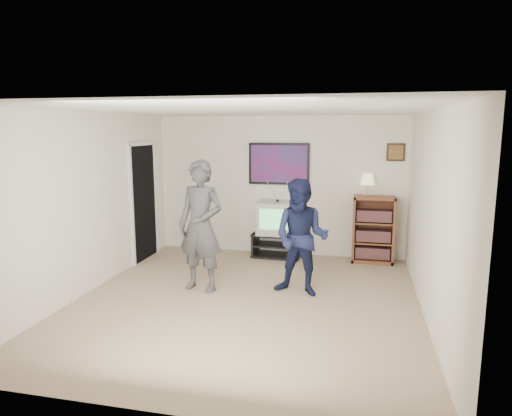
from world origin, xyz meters
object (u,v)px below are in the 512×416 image
at_px(crt_television, 278,218).
at_px(person_tall, 201,226).
at_px(person_short, 301,238).
at_px(bookshelf, 373,230).
at_px(media_stand, 277,245).

distance_m(crt_television, person_tall, 2.06).
relative_size(crt_television, person_short, 0.42).
height_order(bookshelf, person_short, person_short).
distance_m(crt_television, bookshelf, 1.66).
relative_size(person_tall, person_short, 1.15).
bearing_deg(person_tall, media_stand, 79.83).
distance_m(media_stand, person_short, 1.98).
xyz_separation_m(crt_television, bookshelf, (1.66, 0.05, -0.15)).
relative_size(bookshelf, person_tall, 0.62).
height_order(media_stand, person_tall, person_tall).
height_order(crt_television, person_short, person_short).
bearing_deg(person_tall, crt_television, 79.58).
bearing_deg(person_short, media_stand, 120.50).
height_order(media_stand, crt_television, crt_television).
xyz_separation_m(media_stand, person_short, (0.65, -1.78, 0.59)).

